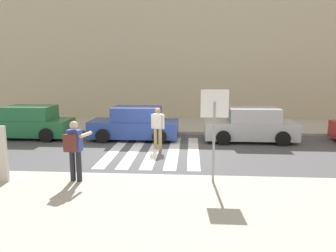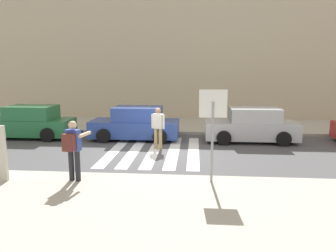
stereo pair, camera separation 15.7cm
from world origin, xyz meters
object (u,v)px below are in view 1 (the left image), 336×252
at_px(parked_car_silver, 251,126).
at_px(pedestrian_crossing, 158,126).
at_px(parked_car_green, 29,123).
at_px(parked_car_blue, 135,124).
at_px(photographer_with_backpack, 74,146).
at_px(stop_sign, 214,115).

bearing_deg(parked_car_silver, pedestrian_crossing, -155.91).
xyz_separation_m(pedestrian_crossing, parked_car_green, (-6.42, 1.83, -0.25)).
distance_m(parked_car_blue, parked_car_silver, 5.35).
distance_m(pedestrian_crossing, parked_car_blue, 2.23).
distance_m(photographer_with_backpack, parked_car_blue, 6.33).
bearing_deg(stop_sign, photographer_with_backpack, -176.10).
xyz_separation_m(photographer_with_backpack, parked_car_green, (-4.53, 6.28, -0.44)).
bearing_deg(parked_car_silver, parked_car_blue, 180.00).
bearing_deg(pedestrian_crossing, parked_car_green, 164.10).
height_order(pedestrian_crossing, parked_car_green, pedestrian_crossing).
bearing_deg(parked_car_silver, photographer_with_backpack, -133.58).
bearing_deg(pedestrian_crossing, stop_sign, -64.55).
xyz_separation_m(stop_sign, photographer_with_backpack, (-3.88, -0.26, -0.86)).
distance_m(pedestrian_crossing, parked_car_silver, 4.48).
distance_m(stop_sign, parked_car_silver, 6.50).
distance_m(photographer_with_backpack, parked_car_green, 7.75).
xyz_separation_m(stop_sign, parked_car_blue, (-3.25, 6.02, -1.30)).
bearing_deg(parked_car_blue, pedestrian_crossing, -55.41).
height_order(stop_sign, photographer_with_backpack, stop_sign).
distance_m(parked_car_green, parked_car_silver, 10.50).
bearing_deg(photographer_with_backpack, parked_car_blue, 84.27).
height_order(stop_sign, parked_car_green, stop_sign).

